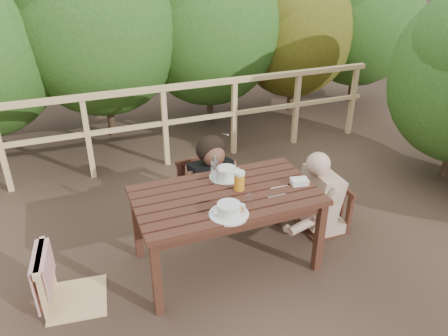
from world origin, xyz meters
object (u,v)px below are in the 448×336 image
object	(u,v)px
chair_far	(205,168)
tumbler	(250,199)
diner_right	(332,165)
soup_far	(226,173)
beer_glass	(239,181)
chair_left	(68,253)
soup_near	(229,210)
bread_roll	(235,209)
butter_tub	(299,182)
woman	(204,150)
bottle	(215,171)
table	(226,229)
chair_right	(326,190)

from	to	relation	value
chair_far	tumbler	size ratio (longest dim) A/B	12.33
diner_right	soup_far	bearing A→B (deg)	84.27
beer_glass	chair_far	bearing A→B (deg)	89.95
chair_left	tumbler	xyz separation A→B (m)	(1.37, -0.18, 0.26)
soup_near	beer_glass	size ratio (longest dim) A/B	1.70
bread_roll	soup_far	bearing A→B (deg)	75.21
beer_glass	soup_near	bearing A→B (deg)	-124.91
diner_right	butter_tub	world-z (taller)	diner_right
diner_right	bread_roll	bearing A→B (deg)	111.36
woman	diner_right	size ratio (longest dim) A/B	0.97
soup_far	bread_roll	world-z (taller)	soup_far
diner_right	bottle	bearing A→B (deg)	88.71
chair_left	bread_roll	bearing A→B (deg)	-95.99
beer_glass	woman	bearing A→B (deg)	89.96
woman	diner_right	xyz separation A→B (m)	(0.97, -0.77, 0.02)
chair_far	soup_far	bearing A→B (deg)	-97.44
table	chair_right	world-z (taller)	chair_right
woman	bread_roll	bearing A→B (deg)	76.56
diner_right	bottle	world-z (taller)	diner_right
bread_roll	bottle	world-z (taller)	bottle
chair_right	woman	bearing A→B (deg)	-128.26
table	tumbler	bearing A→B (deg)	-56.33
soup_far	butter_tub	world-z (taller)	soup_far
soup_far	beer_glass	distance (m)	0.24
chair_far	butter_tub	world-z (taller)	chair_far
tumbler	bread_roll	bearing A→B (deg)	-148.87
woman	tumbler	distance (m)	1.09
diner_right	soup_far	distance (m)	1.00
beer_glass	tumbler	size ratio (longest dim) A/B	2.31
chair_right	diner_right	size ratio (longest dim) A/B	0.61
woman	soup_far	world-z (taller)	woman
chair_left	diner_right	world-z (taller)	diner_right
woman	bottle	xyz separation A→B (m)	(-0.15, -0.72, 0.16)
chair_left	bottle	world-z (taller)	bottle
beer_glass	soup_far	bearing A→B (deg)	94.29
chair_left	chair_far	bearing A→B (deg)	-50.05
chair_right	diner_right	distance (m)	0.26
table	soup_far	size ratio (longest dim) A/B	5.05
bottle	beer_glass	bearing A→B (deg)	-47.71
tumbler	chair_left	bearing A→B (deg)	172.60
table	beer_glass	xyz separation A→B (m)	(0.12, 0.02, 0.43)
tumbler	butter_tub	distance (m)	0.51
chair_right	tumbler	distance (m)	1.04
diner_right	soup_near	world-z (taller)	diner_right
soup_far	woman	bearing A→B (deg)	88.38
table	butter_tub	distance (m)	0.73
bottle	tumbler	size ratio (longest dim) A/B	3.51
bottle	bread_roll	bearing A→B (deg)	-91.21
bottle	chair_right	bearing A→B (deg)	-2.38
chair_right	soup_far	bearing A→B (deg)	-95.94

